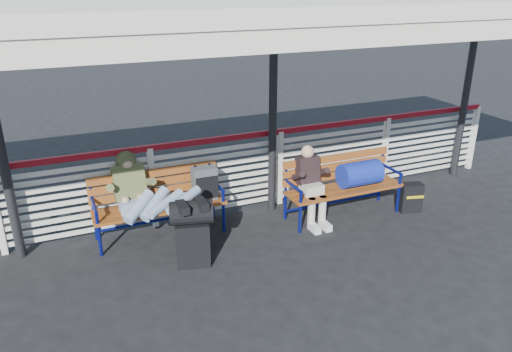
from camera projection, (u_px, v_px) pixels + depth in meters
name	position (u px, v px, depth m)	size (l,w,h in m)	color
ground	(193.00, 297.00, 5.68)	(60.00, 60.00, 0.00)	black
fence	(152.00, 184.00, 7.05)	(12.08, 0.08, 1.24)	silver
canopy	(156.00, 12.00, 5.29)	(12.60, 3.60, 3.16)	silver
luggage_stack	(192.00, 231.00, 6.15)	(0.58, 0.42, 0.87)	black
bench_left	(173.00, 193.00, 6.92)	(1.80, 0.56, 0.94)	brown
bench_right	(352.00, 177.00, 7.46)	(1.80, 0.56, 0.92)	brown
traveler_man	(151.00, 198.00, 6.46)	(0.94, 1.51, 0.77)	#8693B4
companion_person	(311.00, 184.00, 7.21)	(0.32, 0.66, 1.15)	#BBB6AA
suitcase_side	(411.00, 197.00, 7.68)	(0.36, 0.27, 0.46)	black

